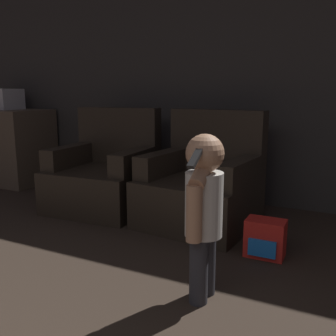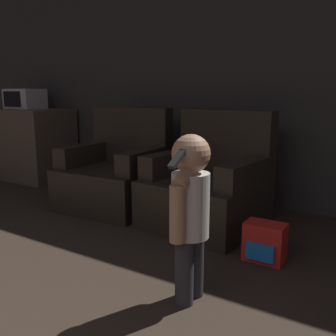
% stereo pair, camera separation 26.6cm
% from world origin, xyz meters
% --- Properties ---
extents(wall_back, '(8.40, 0.05, 2.60)m').
position_xyz_m(wall_back, '(0.00, 4.50, 1.30)').
color(wall_back, '#33302D').
rests_on(wall_back, ground_plane).
extents(armchair_left, '(0.94, 0.90, 0.97)m').
position_xyz_m(armchair_left, '(-0.93, 3.71, 0.32)').
color(armchair_left, black).
rests_on(armchair_left, ground_plane).
extents(armchair_right, '(0.97, 0.94, 0.97)m').
position_xyz_m(armchair_right, '(0.09, 3.71, 0.32)').
color(armchair_right, black).
rests_on(armchair_right, ground_plane).
extents(person_toddler, '(0.20, 0.35, 0.91)m').
position_xyz_m(person_toddler, '(0.55, 2.54, 0.54)').
color(person_toddler, '#28282D').
rests_on(person_toddler, ground_plane).
extents(toy_backpack, '(0.27, 0.19, 0.26)m').
position_xyz_m(toy_backpack, '(0.74, 3.25, 0.13)').
color(toy_backpack, red).
rests_on(toy_backpack, ground_plane).
extents(kitchen_counter, '(0.92, 0.68, 0.92)m').
position_xyz_m(kitchen_counter, '(-2.64, 4.09, 0.46)').
color(kitchen_counter, brown).
rests_on(kitchen_counter, ground_plane).
extents(microwave, '(0.47, 0.34, 0.26)m').
position_xyz_m(microwave, '(-2.75, 4.09, 1.04)').
color(microwave, '#B7B7BC').
rests_on(microwave, kitchen_counter).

